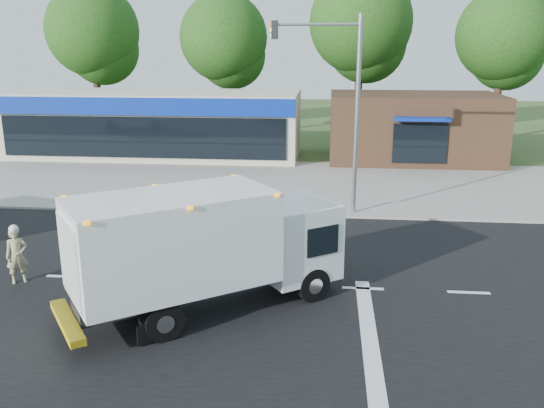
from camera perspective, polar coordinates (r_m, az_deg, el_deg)
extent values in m
plane|color=#385123|center=(17.17, -1.15, -8.00)|extent=(120.00, 120.00, 0.00)
cube|color=black|center=(17.17, -1.15, -7.99)|extent=(60.00, 14.00, 0.02)
cube|color=gray|center=(24.85, 1.07, -0.34)|extent=(60.00, 2.40, 0.12)
cube|color=gray|center=(30.47, 1.94, 2.54)|extent=(60.00, 9.00, 0.02)
cube|color=silver|center=(18.79, -19.77, -6.77)|extent=(1.20, 0.15, 0.01)
cube|color=silver|center=(17.75, -10.90, -7.43)|extent=(1.20, 0.15, 0.01)
cube|color=silver|center=(17.16, -1.15, -7.95)|extent=(1.20, 0.15, 0.01)
cube|color=silver|center=(17.10, 8.99, -8.24)|extent=(1.20, 0.15, 0.01)
cube|color=silver|center=(17.55, 18.91, -8.29)|extent=(1.20, 0.15, 0.01)
cube|color=silver|center=(14.41, 9.64, -13.05)|extent=(0.40, 7.00, 0.01)
cube|color=black|center=(15.18, -9.51, -8.60)|extent=(4.66, 3.75, 0.35)
cube|color=silver|center=(16.34, 2.11, -3.40)|extent=(2.89, 2.92, 2.11)
cube|color=black|center=(16.78, 4.88, -2.21)|extent=(1.24, 1.64, 0.90)
cube|color=white|center=(14.67, -9.75, -3.59)|extent=(5.48, 4.89, 2.36)
cube|color=silver|center=(14.08, -19.45, -5.32)|extent=(1.22, 1.66, 1.91)
cube|color=yellow|center=(14.64, -19.62, -10.95)|extent=(1.69, 2.16, 0.18)
cube|color=orange|center=(14.34, -9.96, 0.78)|extent=(5.34, 4.80, 0.08)
cylinder|color=black|center=(17.50, 0.55, -5.83)|extent=(0.96, 0.81, 0.96)
cylinder|color=black|center=(16.01, 4.06, -7.97)|extent=(0.96, 0.81, 0.96)
cylinder|color=black|center=(15.95, -13.16, -8.46)|extent=(0.96, 0.81, 0.96)
cylinder|color=black|center=(14.21, -10.69, -11.41)|extent=(0.96, 0.81, 0.96)
imported|color=tan|center=(18.61, -23.95, -4.71)|extent=(0.74, 0.68, 1.69)
sphere|color=white|center=(18.36, -24.23, -2.31)|extent=(0.28, 0.28, 0.28)
cube|color=#BDB39D|center=(37.57, -11.37, 7.81)|extent=(18.00, 6.00, 4.00)
cube|color=#082696|center=(34.52, -12.96, 9.41)|extent=(18.00, 0.30, 1.00)
cube|color=black|center=(34.75, -12.78, 6.46)|extent=(17.00, 0.12, 2.40)
cube|color=#382316|center=(36.32, 13.79, 7.41)|extent=(10.00, 6.00, 4.00)
cube|color=#082696|center=(33.17, 14.61, 8.19)|extent=(3.00, 1.20, 0.20)
cube|color=black|center=(33.41, 14.43, 5.83)|extent=(3.00, 0.12, 2.20)
cylinder|color=gray|center=(23.43, 8.41, 8.37)|extent=(0.18, 0.18, 8.00)
cylinder|color=gray|center=(23.25, 4.39, 17.33)|extent=(3.40, 0.12, 0.12)
cube|color=black|center=(23.34, 0.27, 16.87)|extent=(0.25, 0.25, 0.70)
cylinder|color=#332114|center=(47.26, -16.95, 11.02)|extent=(0.56, 0.56, 7.35)
sphere|color=#194212|center=(47.16, -17.36, 16.11)|extent=(6.93, 6.93, 6.93)
sphere|color=#194212|center=(47.43, -16.41, 14.52)|extent=(5.46, 5.46, 5.46)
cylinder|color=#332114|center=(44.47, -4.69, 11.07)|extent=(0.56, 0.56, 6.86)
sphere|color=#194212|center=(44.34, -4.81, 16.13)|extent=(6.47, 6.47, 6.47)
sphere|color=#194212|center=(44.75, -4.00, 14.50)|extent=(5.10, 5.10, 5.10)
cylinder|color=#332114|center=(43.78, 8.56, 11.53)|extent=(0.56, 0.56, 7.84)
sphere|color=#194212|center=(43.71, 8.80, 17.39)|extent=(7.39, 7.39, 7.39)
sphere|color=#194212|center=(44.21, 9.36, 15.46)|extent=(5.82, 5.82, 5.82)
cylinder|color=#332114|center=(45.41, 21.44, 10.25)|extent=(0.56, 0.56, 7.00)
sphere|color=#194212|center=(45.29, 21.96, 15.28)|extent=(6.60, 6.60, 6.60)
sphere|color=#194212|center=(45.90, 22.23, 13.61)|extent=(5.20, 5.20, 5.20)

